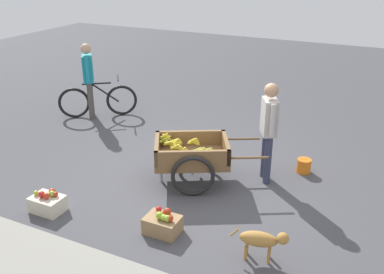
# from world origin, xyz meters

# --- Properties ---
(ground_plane) EXTENTS (24.00, 24.00, 0.00)m
(ground_plane) POSITION_xyz_m (0.00, 0.00, 0.00)
(ground_plane) COLOR #47474C
(fruit_cart) EXTENTS (1.81, 1.45, 0.72)m
(fruit_cart) POSITION_xyz_m (0.02, -0.01, 0.44)
(fruit_cart) COLOR brown
(fruit_cart) RESTS_ON ground
(vendor_person) EXTENTS (0.34, 0.48, 1.56)m
(vendor_person) POSITION_xyz_m (-1.00, -0.55, 0.93)
(vendor_person) COLOR #333851
(vendor_person) RESTS_ON ground
(bicycle) EXTENTS (1.37, 1.03, 0.85)m
(bicycle) POSITION_xyz_m (3.06, -1.73, 0.35)
(bicycle) COLOR black
(bicycle) RESTS_ON ground
(cyclist_person) EXTENTS (0.36, 0.45, 1.57)m
(cyclist_person) POSITION_xyz_m (3.19, -1.64, 0.94)
(cyclist_person) COLOR #4C4742
(cyclist_person) RESTS_ON ground
(dog) EXTENTS (0.67, 0.26, 0.40)m
(dog) POSITION_xyz_m (-1.51, 1.31, 0.27)
(dog) COLOR #AD7A38
(dog) RESTS_ON ground
(plastic_bucket) EXTENTS (0.23, 0.23, 0.23)m
(plastic_bucket) POSITION_xyz_m (-1.49, -1.06, 0.11)
(plastic_bucket) COLOR orange
(plastic_bucket) RESTS_ON ground
(apple_crate) EXTENTS (0.44, 0.32, 0.31)m
(apple_crate) POSITION_xyz_m (1.43, 1.60, 0.13)
(apple_crate) COLOR beige
(apple_crate) RESTS_ON ground
(mixed_fruit_crate) EXTENTS (0.44, 0.32, 0.32)m
(mixed_fruit_crate) POSITION_xyz_m (-0.24, 1.35, 0.13)
(mixed_fruit_crate) COLOR #99754C
(mixed_fruit_crate) RESTS_ON ground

